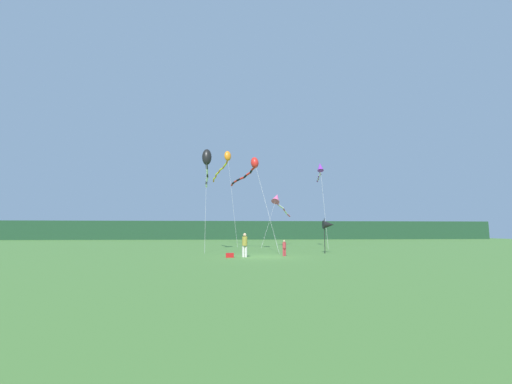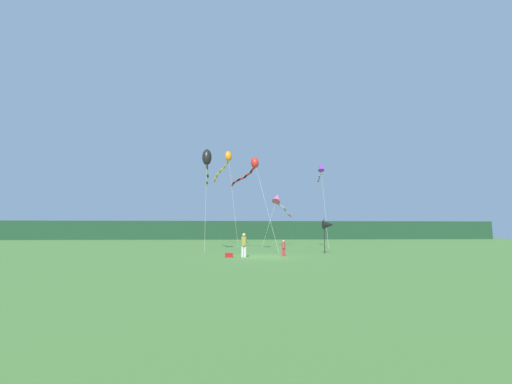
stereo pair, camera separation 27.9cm
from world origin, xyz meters
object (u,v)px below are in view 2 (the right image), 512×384
Objects in this scene: cooler_box at (229,255)px; kite_orange at (226,161)px; kite_rainbow at (278,200)px; person_adult at (244,244)px; person_child at (284,247)px; kite_red at (251,167)px; banner_flag_pole at (328,225)px; kite_purple at (321,169)px; kite_black at (207,161)px.

cooler_box is 20.67m from kite_orange.
person_adult is at bearing -106.58° from kite_rainbow.
kite_rainbow reaches higher than person_child.
person_adult is at bearing -96.96° from kite_red.
cooler_box is at bearing -103.91° from kite_red.
kite_rainbow is at bearing 73.42° from person_adult.
banner_flag_pole is at bearing -58.81° from kite_orange.
kite_orange is (-0.69, 17.77, 10.54)m from cooler_box.
kite_rainbow is (4.63, 15.54, 4.58)m from person_adult.
kite_red is at bearing 83.04° from person_adult.
banner_flag_pole is 0.31× the size of kite_red.
person_adult is 0.14× the size of kite_orange.
kite_purple is 13.55m from kite_black.
kite_red is at bearing 105.64° from person_child.
kite_orange is (-4.68, 16.78, 10.04)m from person_child.
kite_purple is 1.01× the size of kite_black.
person_adult is at bearing -84.38° from kite_orange.
person_child is 15.60m from kite_rainbow.
cooler_box is 11.49m from kite_black.
kite_rainbow is 0.90× the size of kite_purple.
kite_black reaches higher than banner_flag_pole.
kite_purple is at bearing -31.27° from kite_rainbow.
banner_flag_pole is at bearing 24.03° from person_adult.
kite_rainbow is 8.83m from kite_red.
person_child reaches higher than cooler_box.
person_child is at bearing -46.83° from kite_black.
kite_orange reaches higher than cooler_box.
kite_black reaches higher than kite_red.
person_child is at bearing 13.93° from cooler_box.
kite_purple is at bearing 77.56° from banner_flag_pole.
kite_purple is 12.04m from kite_orange.
person_child is at bearing -96.49° from kite_rainbow.
person_adult is 7.81m from banner_flag_pole.
kite_purple reaches higher than banner_flag_pole.
cooler_box is at bearing -109.82° from kite_rainbow.
kite_black is at bearing -156.98° from kite_purple.
person_child is at bearing -117.37° from kite_purple.
cooler_box is at bearing -170.40° from person_adult.
kite_purple is (2.13, 9.66, 6.51)m from banner_flag_pole.
kite_orange reaches higher than kite_red.
kite_orange is (-1.73, 17.59, 9.76)m from person_adult.
kite_rainbow reaches higher than cooler_box.
kite_red is 0.79× the size of kite_orange.
kite_orange is 1.24× the size of kite_black.
kite_orange reaches higher than kite_purple.
kite_purple is at bearing -23.78° from kite_orange.
kite_orange reaches higher than kite_black.
cooler_box is at bearing -87.77° from kite_orange.
kite_purple is at bearing 30.81° from kite_red.
person_child is 0.13× the size of kite_rainbow.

